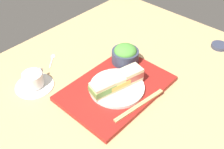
# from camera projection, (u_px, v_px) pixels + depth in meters

# --- Properties ---
(ground_plane) EXTENTS (1.40, 1.00, 0.03)m
(ground_plane) POSITION_uv_depth(u_px,v_px,m) (103.00, 95.00, 1.02)
(ground_plane) COLOR tan
(serving_tray) EXTENTS (0.40, 0.28, 0.02)m
(serving_tray) POSITION_uv_depth(u_px,v_px,m) (116.00, 88.00, 1.02)
(serving_tray) COLOR maroon
(serving_tray) RESTS_ON ground_plane
(sandwich_plate) EXTENTS (0.20, 0.20, 0.01)m
(sandwich_plate) POSITION_uv_depth(u_px,v_px,m) (117.00, 87.00, 1.00)
(sandwich_plate) COLOR white
(sandwich_plate) RESTS_ON serving_tray
(sandwich_near) EXTENTS (0.09, 0.07, 0.05)m
(sandwich_near) POSITION_uv_depth(u_px,v_px,m) (102.00, 88.00, 0.95)
(sandwich_near) COLOR beige
(sandwich_near) RESTS_ON sandwich_plate
(sandwich_middle) EXTENTS (0.09, 0.08, 0.05)m
(sandwich_middle) POSITION_uv_depth(u_px,v_px,m) (117.00, 82.00, 0.98)
(sandwich_middle) COLOR beige
(sandwich_middle) RESTS_ON sandwich_plate
(sandwich_far) EXTENTS (0.09, 0.07, 0.05)m
(sandwich_far) POSITION_uv_depth(u_px,v_px,m) (131.00, 75.00, 1.00)
(sandwich_far) COLOR beige
(sandwich_far) RESTS_ON sandwich_plate
(salad_bowl) EXTENTS (0.11, 0.11, 0.08)m
(salad_bowl) POSITION_uv_depth(u_px,v_px,m) (125.00, 54.00, 1.10)
(salad_bowl) COLOR #33384C
(salad_bowl) RESTS_ON serving_tray
(chopsticks_pair) EXTENTS (0.22, 0.04, 0.01)m
(chopsticks_pair) POSITION_uv_depth(u_px,v_px,m) (139.00, 105.00, 0.94)
(chopsticks_pair) COLOR tan
(chopsticks_pair) RESTS_ON serving_tray
(coffee_cup) EXTENTS (0.15, 0.15, 0.06)m
(coffee_cup) POSITION_uv_depth(u_px,v_px,m) (34.00, 81.00, 1.02)
(coffee_cup) COLOR white
(coffee_cup) RESTS_ON ground_plane
(small_sauce_dish) EXTENTS (0.07, 0.07, 0.02)m
(small_sauce_dish) POSITION_uv_depth(u_px,v_px,m) (219.00, 46.00, 1.23)
(small_sauce_dish) COLOR #33384C
(small_sauce_dish) RESTS_ON ground_plane
(teaspoon) EXTENTS (0.08, 0.07, 0.01)m
(teaspoon) POSITION_uv_depth(u_px,v_px,m) (53.00, 57.00, 1.17)
(teaspoon) COLOR silver
(teaspoon) RESTS_ON ground_plane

